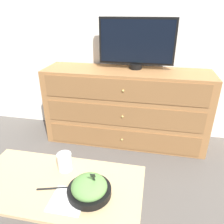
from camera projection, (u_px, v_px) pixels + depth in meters
The scene contains 9 objects.
ground_plane at pixel (133, 129), 2.69m from camera, with size 12.00×12.00×0.00m, color #56514C.
wall_back at pixel (139, 13), 2.15m from camera, with size 12.00×0.05×2.60m.
dresser at pixel (126, 107), 2.31m from camera, with size 1.67×0.45×0.80m.
tv at pixel (137, 43), 2.08m from camera, with size 0.73×0.12×0.48m.
coffee_table at pixel (58, 194), 1.24m from camera, with size 0.95×0.47×0.48m.
takeout_bowl at pixel (89, 188), 1.13m from camera, with size 0.23×0.23×0.17m.
drink_cup at pixel (65, 163), 1.30m from camera, with size 0.08×0.08×0.11m.
napkin at pixel (68, 200), 1.10m from camera, with size 0.17×0.17×0.00m.
knife at pixel (52, 188), 1.17m from camera, with size 0.16×0.05×0.01m.
Camera 1 is at (0.20, -2.34, 1.36)m, focal length 35.00 mm.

